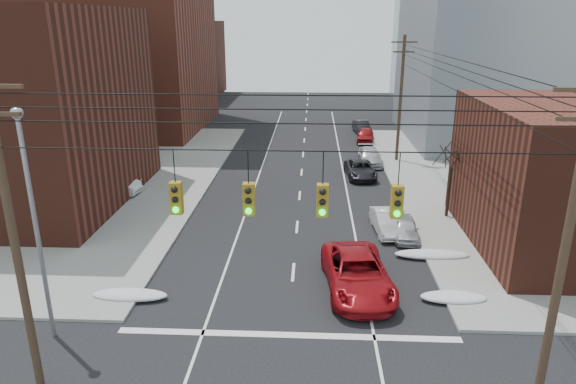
# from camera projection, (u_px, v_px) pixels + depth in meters

# --- Properties ---
(building_brick_far) EXTENTS (22.00, 18.00, 12.00)m
(building_brick_far) POSITION_uv_depth(u_px,v_px,m) (150.00, 59.00, 84.07)
(building_brick_far) COLOR #4E2217
(building_brick_far) RESTS_ON ground
(building_office) EXTENTS (22.00, 20.00, 25.00)m
(building_office) POSITION_uv_depth(u_px,v_px,m) (525.00, 16.00, 51.38)
(building_office) COLOR gray
(building_office) RESTS_ON ground
(building_glass) EXTENTS (20.00, 18.00, 22.00)m
(building_glass) POSITION_uv_depth(u_px,v_px,m) (469.00, 28.00, 76.37)
(building_glass) COLOR gray
(building_glass) RESTS_ON ground
(utility_pole_left) EXTENTS (2.20, 0.28, 11.00)m
(utility_pole_left) POSITION_uv_depth(u_px,v_px,m) (13.00, 235.00, 16.13)
(utility_pole_left) COLOR #473323
(utility_pole_left) RESTS_ON ground
(utility_pole_right) EXTENTS (2.20, 0.28, 11.00)m
(utility_pole_right) POSITION_uv_depth(u_px,v_px,m) (566.00, 246.00, 15.34)
(utility_pole_right) COLOR #473323
(utility_pole_right) RESTS_ON ground
(utility_pole_far) EXTENTS (2.20, 0.28, 11.00)m
(utility_pole_far) POSITION_uv_depth(u_px,v_px,m) (401.00, 97.00, 44.68)
(utility_pole_far) COLOR #473323
(utility_pole_far) RESTS_ON ground
(traffic_signals) EXTENTS (17.00, 0.42, 2.02)m
(traffic_signals) POSITION_uv_depth(u_px,v_px,m) (285.00, 198.00, 15.26)
(traffic_signals) COLOR black
(traffic_signals) RESTS_ON ground
(street_light) EXTENTS (0.44, 0.44, 9.32)m
(street_light) POSITION_uv_depth(u_px,v_px,m) (33.00, 208.00, 19.09)
(street_light) COLOR gray
(street_light) RESTS_ON ground
(bare_tree) EXTENTS (2.09, 2.20, 4.93)m
(bare_tree) POSITION_uv_depth(u_px,v_px,m) (449.00, 184.00, 32.49)
(bare_tree) COLOR black
(bare_tree) RESTS_ON ground
(snow_nw) EXTENTS (3.50, 1.08, 0.42)m
(snow_nw) POSITION_uv_depth(u_px,v_px,m) (130.00, 295.00, 23.54)
(snow_nw) COLOR silver
(snow_nw) RESTS_ON ground
(snow_ne) EXTENTS (3.00, 1.08, 0.42)m
(snow_ne) POSITION_uv_depth(u_px,v_px,m) (453.00, 297.00, 23.32)
(snow_ne) COLOR silver
(snow_ne) RESTS_ON ground
(snow_east_far) EXTENTS (4.00, 1.08, 0.42)m
(snow_east_far) POSITION_uv_depth(u_px,v_px,m) (432.00, 254.00, 27.58)
(snow_east_far) COLOR silver
(snow_east_far) RESTS_ON ground
(red_pickup) EXTENTS (3.48, 6.52, 1.74)m
(red_pickup) POSITION_uv_depth(u_px,v_px,m) (357.00, 273.00, 24.12)
(red_pickup) COLOR maroon
(red_pickup) RESTS_ON ground
(parked_car_a) EXTENTS (1.62, 3.64, 1.22)m
(parked_car_a) POSITION_uv_depth(u_px,v_px,m) (405.00, 228.00, 30.03)
(parked_car_a) COLOR silver
(parked_car_a) RESTS_ON ground
(parked_car_b) EXTENTS (1.73, 4.10, 1.32)m
(parked_car_b) POSITION_uv_depth(u_px,v_px,m) (387.00, 222.00, 30.82)
(parked_car_b) COLOR silver
(parked_car_b) RESTS_ON ground
(parked_car_c) EXTENTS (2.56, 4.91, 1.32)m
(parked_car_c) POSITION_uv_depth(u_px,v_px,m) (360.00, 169.00, 41.60)
(parked_car_c) COLOR black
(parked_car_c) RESTS_ON ground
(parked_car_d) EXTENTS (2.05, 4.81, 1.38)m
(parked_car_d) POSITION_uv_depth(u_px,v_px,m) (370.00, 156.00, 45.43)
(parked_car_d) COLOR #B9B9BE
(parked_car_d) RESTS_ON ground
(parked_car_e) EXTENTS (2.20, 4.41, 1.44)m
(parked_car_e) POSITION_uv_depth(u_px,v_px,m) (365.00, 135.00, 53.62)
(parked_car_e) COLOR maroon
(parked_car_e) RESTS_ON ground
(parked_car_f) EXTENTS (1.99, 4.39, 1.40)m
(parked_car_f) POSITION_uv_depth(u_px,v_px,m) (362.00, 127.00, 57.76)
(parked_car_f) COLOR black
(parked_car_f) RESTS_ON ground
(lot_car_a) EXTENTS (4.77, 2.19, 1.51)m
(lot_car_a) POSITION_uv_depth(u_px,v_px,m) (109.00, 184.00, 37.11)
(lot_car_a) COLOR silver
(lot_car_a) RESTS_ON sidewalk_nw
(lot_car_b) EXTENTS (5.45, 3.77, 1.38)m
(lot_car_b) POSITION_uv_depth(u_px,v_px,m) (110.00, 178.00, 38.83)
(lot_car_b) COLOR #A2A2A7
(lot_car_b) RESTS_ON sidewalk_nw
(lot_car_c) EXTENTS (4.71, 2.88, 1.28)m
(lot_car_c) POSITION_uv_depth(u_px,v_px,m) (39.00, 203.00, 33.58)
(lot_car_c) COLOR black
(lot_car_c) RESTS_ON sidewalk_nw
(lot_car_d) EXTENTS (4.25, 3.00, 1.34)m
(lot_car_d) POSITION_uv_depth(u_px,v_px,m) (54.00, 181.00, 38.13)
(lot_car_d) COLOR #B9BABE
(lot_car_d) RESTS_ON sidewalk_nw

